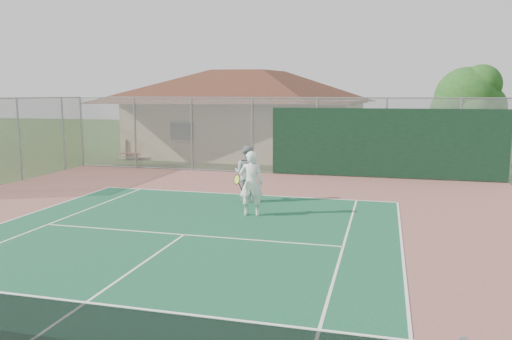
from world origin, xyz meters
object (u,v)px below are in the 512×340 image
Objects in this scene: player_white_front at (251,184)px; tree at (469,101)px; player_grey_back at (247,174)px; clubhouse at (249,104)px; bleachers at (152,148)px.

tree is at bearing -130.04° from player_white_front.
player_white_front is 2.06m from player_grey_back.
player_white_front is (-7.70, -12.03, -2.35)m from tree.
clubhouse is at bearing -81.91° from player_white_front.
player_grey_back is at bearing -71.86° from clubhouse.
tree is (11.85, -2.91, 0.28)m from clubhouse.
player_grey_back is (-8.37, -10.09, -2.37)m from tree.
player_grey_back is (3.48, -13.00, -2.09)m from clubhouse.
bleachers is 1.79× the size of player_grey_back.
player_grey_back is at bearing -129.68° from tree.
clubhouse is 7.33× the size of player_white_front.
player_white_front is at bearing 118.83° from player_grey_back.
tree is 2.64× the size of player_grey_back.
tree is (16.80, 0.26, 2.73)m from bleachers.
tree is 2.58× the size of player_white_front.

